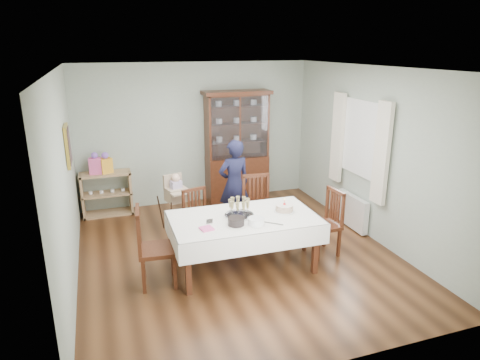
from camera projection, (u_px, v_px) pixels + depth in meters
name	position (u px, v px, depth m)	size (l,w,h in m)	color
floor	(237.00, 254.00, 6.40)	(5.00, 5.00, 0.00)	#593319
room_shell	(226.00, 135.00, 6.37)	(5.00, 5.00, 5.00)	#9EAA99
dining_table	(244.00, 242.00, 5.91)	(2.02, 1.19, 0.76)	#4A2112
china_cabinet	(237.00, 145.00, 8.33)	(1.30, 0.48, 2.18)	#4A2112
sideboard	(107.00, 194.00, 7.80)	(0.90, 0.38, 0.80)	tan
picture_frame	(68.00, 146.00, 5.94)	(0.04, 0.48, 0.58)	gold
window	(362.00, 139.00, 6.89)	(0.04, 1.02, 1.22)	white
curtain_left	(382.00, 154.00, 6.34)	(0.07, 0.30, 1.55)	silver
curtain_right	(338.00, 137.00, 7.46)	(0.07, 0.30, 1.55)	silver
radiator	(352.00, 211.00, 7.25)	(0.10, 0.80, 0.55)	white
chair_far_left	(200.00, 231.00, 6.52)	(0.50, 0.50, 0.92)	#4A2112
chair_far_right	(259.00, 221.00, 6.80)	(0.50, 0.50, 1.04)	#4A2112
chair_end_left	(157.00, 262.00, 5.52)	(0.52, 0.52, 1.06)	#4A2112
chair_end_right	(323.00, 235.00, 6.35)	(0.48, 0.48, 0.98)	#4A2112
woman	(234.00, 184.00, 7.17)	(0.56, 0.36, 1.52)	black
high_chair	(177.00, 208.00, 7.15)	(0.53, 0.53, 0.98)	black
champagne_tray	(239.00, 211.00, 5.81)	(0.40, 0.40, 0.24)	silver
birthday_cake	(284.00, 208.00, 5.97)	(0.28, 0.28, 0.19)	white
plate_stack_dark	(236.00, 221.00, 5.53)	(0.22, 0.22, 0.10)	black
plate_stack_white	(256.00, 221.00, 5.54)	(0.21, 0.21, 0.09)	white
napkin_stack	(207.00, 229.00, 5.40)	(0.16, 0.16, 0.02)	#E65496
cutlery	(207.00, 222.00, 5.63)	(0.11, 0.16, 0.01)	silver
cake_knife	(273.00, 223.00, 5.58)	(0.29, 0.03, 0.01)	silver
gift_bag_pink	(95.00, 164.00, 7.56)	(0.22, 0.15, 0.39)	#E65496
gift_bag_orange	(106.00, 164.00, 7.62)	(0.25, 0.21, 0.38)	gold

